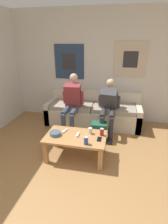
{
  "coord_description": "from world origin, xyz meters",
  "views": [
    {
      "loc": [
        0.49,
        -1.24,
        1.87
      ],
      "look_at": [
        -0.11,
        1.68,
        0.64
      ],
      "focal_mm": 28.0,
      "sensor_mm": 36.0,
      "label": 1
    }
  ],
  "objects_px": {
    "person_seated_adult": "(72,101)",
    "cell_phone": "(99,139)",
    "drink_can_blue": "(86,141)",
    "person_seated_teen": "(109,105)",
    "couch": "(93,113)",
    "coffee_table": "(76,140)",
    "game_controller_near_left": "(78,135)",
    "game_controller_near_right": "(65,131)",
    "drink_can_red": "(102,132)",
    "ceramic_bowl": "(55,133)",
    "pillar_candle": "(90,131)",
    "backpack": "(99,132)"
  },
  "relations": [
    {
      "from": "backpack",
      "to": "cell_phone",
      "type": "xyz_separation_m",
      "value": [
        0.08,
        -0.66,
        0.24
      ]
    },
    {
      "from": "coffee_table",
      "to": "backpack",
      "type": "height_order",
      "value": "coffee_table"
    },
    {
      "from": "drink_can_red",
      "to": "cell_phone",
      "type": "height_order",
      "value": "drink_can_red"
    },
    {
      "from": "coffee_table",
      "to": "person_seated_teen",
      "type": "xyz_separation_m",
      "value": [
        0.45,
        1.04,
        0.27
      ]
    },
    {
      "from": "pillar_candle",
      "to": "game_controller_near_right",
      "type": "height_order",
      "value": "pillar_candle"
    },
    {
      "from": "person_seated_adult",
      "to": "drink_can_red",
      "type": "xyz_separation_m",
      "value": [
        0.75,
        -0.9,
        -0.18
      ]
    },
    {
      "from": "drink_can_blue",
      "to": "cell_phone",
      "type": "relative_size",
      "value": 0.91
    },
    {
      "from": "pillar_candle",
      "to": "ceramic_bowl",
      "type": "bearing_deg",
      "value": -163.1
    },
    {
      "from": "couch",
      "to": "pillar_candle",
      "type": "bearing_deg",
      "value": -83.44
    },
    {
      "from": "game_controller_near_left",
      "to": "cell_phone",
      "type": "relative_size",
      "value": 1.06
    },
    {
      "from": "person_seated_teen",
      "to": "ceramic_bowl",
      "type": "xyz_separation_m",
      "value": [
        -0.79,
        -1.09,
        -0.16
      ]
    },
    {
      "from": "pillar_candle",
      "to": "drink_can_red",
      "type": "xyz_separation_m",
      "value": [
        0.2,
        -0.02,
        0.01
      ]
    },
    {
      "from": "coffee_table",
      "to": "person_seated_adult",
      "type": "height_order",
      "value": "person_seated_adult"
    },
    {
      "from": "backpack",
      "to": "drink_can_red",
      "type": "bearing_deg",
      "value": -79.1
    },
    {
      "from": "couch",
      "to": "coffee_table",
      "type": "distance_m",
      "value": 1.38
    },
    {
      "from": "pillar_candle",
      "to": "coffee_table",
      "type": "bearing_deg",
      "value": -150.98
    },
    {
      "from": "backpack",
      "to": "drink_can_red",
      "type": "distance_m",
      "value": 0.61
    },
    {
      "from": "drink_can_blue",
      "to": "cell_phone",
      "type": "xyz_separation_m",
      "value": [
        0.18,
        0.18,
        -0.06
      ]
    },
    {
      "from": "game_controller_near_right",
      "to": "cell_phone",
      "type": "height_order",
      "value": "game_controller_near_right"
    },
    {
      "from": "coffee_table",
      "to": "person_seated_teen",
      "type": "distance_m",
      "value": 1.17
    },
    {
      "from": "cell_phone",
      "to": "person_seated_teen",
      "type": "bearing_deg",
      "value": 86.97
    },
    {
      "from": "person_seated_teen",
      "to": "pillar_candle",
      "type": "distance_m",
      "value": 0.96
    },
    {
      "from": "game_controller_near_left",
      "to": "game_controller_near_right",
      "type": "bearing_deg",
      "value": 163.09
    },
    {
      "from": "backpack",
      "to": "ceramic_bowl",
      "type": "bearing_deg",
      "value": -133.94
    },
    {
      "from": "drink_can_blue",
      "to": "drink_can_red",
      "type": "bearing_deg",
      "value": 57.12
    },
    {
      "from": "person_seated_teen",
      "to": "cell_phone",
      "type": "distance_m",
      "value": 1.09
    },
    {
      "from": "coffee_table",
      "to": "backpack",
      "type": "relative_size",
      "value": 2.7
    },
    {
      "from": "drink_can_blue",
      "to": "ceramic_bowl",
      "type": "bearing_deg",
      "value": 163.59
    },
    {
      "from": "pillar_candle",
      "to": "drink_can_blue",
      "type": "relative_size",
      "value": 0.94
    },
    {
      "from": "backpack",
      "to": "drink_can_blue",
      "type": "bearing_deg",
      "value": -96.95
    },
    {
      "from": "drink_can_blue",
      "to": "game_controller_near_left",
      "type": "distance_m",
      "value": 0.3
    },
    {
      "from": "person_seated_adult",
      "to": "game_controller_near_left",
      "type": "distance_m",
      "value": 1.07
    },
    {
      "from": "game_controller_near_right",
      "to": "backpack",
      "type": "bearing_deg",
      "value": 44.52
    },
    {
      "from": "couch",
      "to": "drink_can_blue",
      "type": "xyz_separation_m",
      "value": [
        0.14,
        -1.58,
        0.2
      ]
    },
    {
      "from": "person_seated_teen",
      "to": "drink_can_blue",
      "type": "height_order",
      "value": "person_seated_teen"
    },
    {
      "from": "couch",
      "to": "game_controller_near_left",
      "type": "distance_m",
      "value": 1.36
    },
    {
      "from": "person_seated_adult",
      "to": "cell_phone",
      "type": "height_order",
      "value": "person_seated_adult"
    },
    {
      "from": "person_seated_adult",
      "to": "cell_phone",
      "type": "relative_size",
      "value": 8.88
    },
    {
      "from": "ceramic_bowl",
      "to": "coffee_table",
      "type": "bearing_deg",
      "value": 7.91
    },
    {
      "from": "drink_can_blue",
      "to": "person_seated_teen",
      "type": "bearing_deg",
      "value": 79.32
    },
    {
      "from": "drink_can_red",
      "to": "drink_can_blue",
      "type": "bearing_deg",
      "value": -122.88
    },
    {
      "from": "drink_can_red",
      "to": "cell_phone",
      "type": "bearing_deg",
      "value": -100.03
    },
    {
      "from": "drink_can_blue",
      "to": "drink_can_red",
      "type": "xyz_separation_m",
      "value": [
        0.2,
        0.31,
        0.0
      ]
    },
    {
      "from": "drink_can_blue",
      "to": "cell_phone",
      "type": "height_order",
      "value": "drink_can_blue"
    },
    {
      "from": "ceramic_bowl",
      "to": "cell_phone",
      "type": "distance_m",
      "value": 0.73
    },
    {
      "from": "couch",
      "to": "person_seated_teen",
      "type": "xyz_separation_m",
      "value": [
        0.37,
        -0.34,
        0.34
      ]
    },
    {
      "from": "backpack",
      "to": "cell_phone",
      "type": "bearing_deg",
      "value": -83.41
    },
    {
      "from": "drink_can_blue",
      "to": "cell_phone",
      "type": "distance_m",
      "value": 0.26
    },
    {
      "from": "backpack",
      "to": "game_controller_near_left",
      "type": "relative_size",
      "value": 2.56
    },
    {
      "from": "game_controller_near_right",
      "to": "drink_can_blue",
      "type": "bearing_deg",
      "value": -35.33
    }
  ]
}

